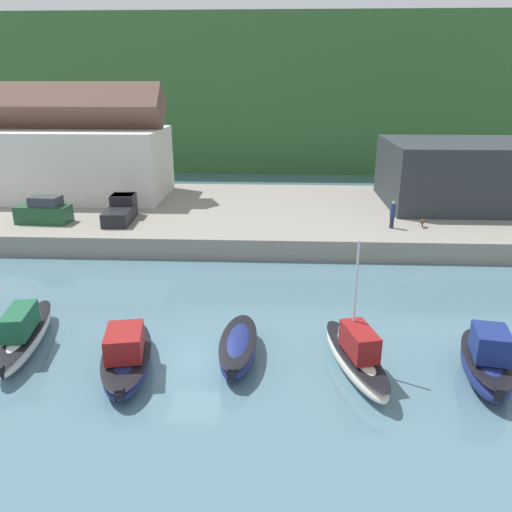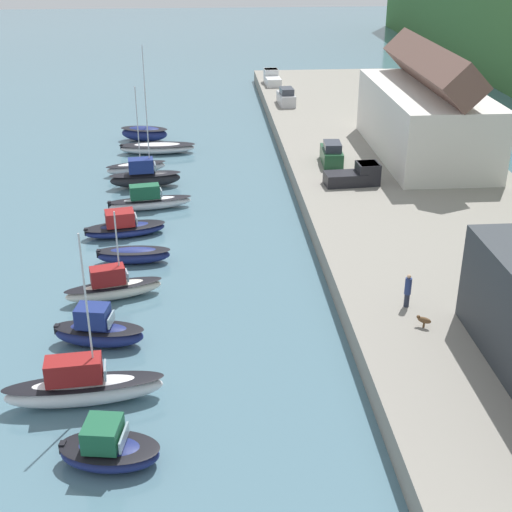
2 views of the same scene
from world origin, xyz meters
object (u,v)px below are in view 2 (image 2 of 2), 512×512
Objects in this scene: moored_boat_10 at (108,449)px; pickup_truck_0 at (357,175)px; moored_boat_3 at (145,176)px; dog_on_quay at (424,320)px; person_on_quay at (408,290)px; moored_boat_4 at (149,201)px; moored_boat_8 at (98,331)px; moored_boat_2 at (136,167)px; moored_boat_1 at (157,148)px; moored_boat_5 at (124,227)px; moored_boat_6 at (133,255)px; moored_boat_0 at (144,133)px; moored_boat_9 at (83,387)px; parked_car_3 at (332,154)px; pickup_truck_1 at (272,78)px; moored_boat_7 at (113,287)px; parked_car_2 at (286,97)px.

pickup_truck_0 reaches higher than moored_boat_10.
dog_on_quay is at bearing 24.99° from moored_boat_3.
moored_boat_10 is at bearing -57.45° from person_on_quay.
moored_boat_4 is 18.25m from pickup_truck_0.
moored_boat_10 is (10.28, 1.71, -0.11)m from moored_boat_8.
moored_boat_8 is at bearing -16.34° from moored_boat_2.
moored_boat_5 is at bearing -3.70° from moored_boat_1.
person_on_quay is at bearing 59.81° from moored_boat_6.
pickup_truck_0 is 21.78m from person_on_quay.
moored_boat_4 is at bearing 152.92° from moored_boat_5.
moored_boat_0 is at bearing -139.68° from pickup_truck_0.
moored_boat_10 is at bearing 2.77° from moored_boat_6.
moored_boat_2 is 36.77m from moored_boat_9.
moored_boat_0 is at bearing 169.29° from moored_boat_5.
parked_car_3 reaches higher than moored_boat_8.
person_on_quay is at bearing 131.25° from moored_boat_10.
moored_boat_9 is (36.77, 0.03, 0.39)m from moored_boat_2.
parked_car_3 is at bearing 112.20° from moored_boat_5.
moored_boat_0 reaches higher than moored_boat_10.
pickup_truck_1 is 2.25× the size of person_on_quay.
pickup_truck_1 is (-53.38, 15.30, 1.76)m from moored_boat_6.
moored_boat_3 reaches higher than moored_boat_8.
moored_boat_7 is 29.05m from parked_car_3.
moored_boat_6 is at bearing -132.52° from parked_car_3.
moored_boat_0 is 12.73× the size of dog_on_quay.
moored_boat_10 is at bearing -103.84° from pickup_truck_1.
parked_car_2 is 2.00× the size of person_on_quay.
moored_boat_5 is 26.27m from moored_boat_10.
moored_boat_4 is 10.54m from moored_boat_6.
pickup_truck_0 is at bearing 58.56° from moored_boat_0.
moored_boat_5 is at bearing -165.79° from moored_boat_6.
moored_boat_0 reaches higher than dog_on_quay.
moored_boat_4 is 9.00× the size of dog_on_quay.
moored_boat_2 is at bearing 65.07° from dog_on_quay.
dog_on_quay is at bearing 7.46° from person_on_quay.
moored_boat_2 is 20.22m from moored_boat_6.
moored_boat_10 is 64.00m from parked_car_2.
moored_boat_4 is 1.11× the size of moored_boat_5.
pickup_truck_1 reaches higher than moored_boat_6.
moored_boat_4 is at bearing -155.78° from parked_car_3.
moored_boat_3 is at bearing -170.20° from moored_boat_10.
moored_boat_9 is at bearing -11.20° from moored_boat_5.
moored_boat_3 is 19.55m from pickup_truck_0.
moored_boat_1 is 16.27m from moored_boat_4.
moored_boat_4 is at bearing 178.76° from moored_boat_6.
parked_car_3 is 0.89× the size of pickup_truck_1.
moored_boat_3 is 1.45× the size of moored_boat_7.
moored_boat_5 is 10.34m from moored_boat_7.
moored_boat_8 is 29.74m from pickup_truck_0.
pickup_truck_0 is 24.21m from dog_on_quay.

